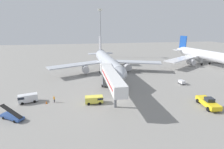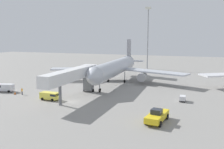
{
  "view_description": "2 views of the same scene",
  "coord_description": "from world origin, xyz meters",
  "px_view_note": "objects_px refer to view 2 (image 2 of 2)",
  "views": [
    {
      "loc": [
        -8.51,
        -41.89,
        19.72
      ],
      "look_at": [
        1.4,
        13.59,
        3.52
      ],
      "focal_mm": 27.77,
      "sensor_mm": 36.0,
      "label": 1
    },
    {
      "loc": [
        29.61,
        -52.15,
        15.72
      ],
      "look_at": [
        4.69,
        15.74,
        4.61
      ],
      "focal_mm": 40.67,
      "sensor_mm": 36.0,
      "label": 2
    }
  ],
  "objects_px": {
    "service_van_near_center": "(50,96)",
    "baggage_cart_mid_left": "(183,98)",
    "airplane_at_gate": "(116,68)",
    "jet_bridge": "(74,76)",
    "service_van_mid_right": "(5,87)",
    "apron_light_mast": "(148,27)",
    "pushback_tug": "(157,116)",
    "safety_cone_alpha": "(15,93)",
    "ground_crew_worker_foreground": "(22,91)"
  },
  "relations": [
    {
      "from": "jet_bridge",
      "to": "pushback_tug",
      "type": "relative_size",
      "value": 3.15
    },
    {
      "from": "airplane_at_gate",
      "to": "jet_bridge",
      "type": "distance_m",
      "value": 24.34
    },
    {
      "from": "airplane_at_gate",
      "to": "service_van_near_center",
      "type": "distance_m",
      "value": 28.92
    },
    {
      "from": "airplane_at_gate",
      "to": "jet_bridge",
      "type": "relative_size",
      "value": 2.05
    },
    {
      "from": "ground_crew_worker_foreground",
      "to": "service_van_near_center",
      "type": "bearing_deg",
      "value": -12.79
    },
    {
      "from": "pushback_tug",
      "to": "service_van_mid_right",
      "type": "bearing_deg",
      "value": 166.76
    },
    {
      "from": "service_van_mid_right",
      "to": "apron_light_mast",
      "type": "distance_m",
      "value": 71.95
    },
    {
      "from": "pushback_tug",
      "to": "apron_light_mast",
      "type": "distance_m",
      "value": 79.15
    },
    {
      "from": "baggage_cart_mid_left",
      "to": "ground_crew_worker_foreground",
      "type": "bearing_deg",
      "value": -169.78
    },
    {
      "from": "safety_cone_alpha",
      "to": "apron_light_mast",
      "type": "height_order",
      "value": "apron_light_mast"
    },
    {
      "from": "service_van_mid_right",
      "to": "safety_cone_alpha",
      "type": "height_order",
      "value": "service_van_mid_right"
    },
    {
      "from": "safety_cone_alpha",
      "to": "pushback_tug",
      "type": "bearing_deg",
      "value": -12.57
    },
    {
      "from": "airplane_at_gate",
      "to": "safety_cone_alpha",
      "type": "height_order",
      "value": "airplane_at_gate"
    },
    {
      "from": "pushback_tug",
      "to": "safety_cone_alpha",
      "type": "bearing_deg",
      "value": 167.43
    },
    {
      "from": "service_van_mid_right",
      "to": "apron_light_mast",
      "type": "bearing_deg",
      "value": 67.36
    },
    {
      "from": "service_van_mid_right",
      "to": "ground_crew_worker_foreground",
      "type": "height_order",
      "value": "service_van_mid_right"
    },
    {
      "from": "jet_bridge",
      "to": "pushback_tug",
      "type": "xyz_separation_m",
      "value": [
        22.8,
        -10.52,
        -4.69
      ]
    },
    {
      "from": "pushback_tug",
      "to": "baggage_cart_mid_left",
      "type": "bearing_deg",
      "value": 79.38
    },
    {
      "from": "airplane_at_gate",
      "to": "service_van_near_center",
      "type": "relative_size",
      "value": 10.4
    },
    {
      "from": "service_van_mid_right",
      "to": "ground_crew_worker_foreground",
      "type": "xyz_separation_m",
      "value": [
        6.88,
        -1.15,
        -0.29
      ]
    },
    {
      "from": "pushback_tug",
      "to": "baggage_cart_mid_left",
      "type": "relative_size",
      "value": 3.17
    },
    {
      "from": "baggage_cart_mid_left",
      "to": "apron_light_mast",
      "type": "relative_size",
      "value": 0.08
    },
    {
      "from": "baggage_cart_mid_left",
      "to": "apron_light_mast",
      "type": "xyz_separation_m",
      "value": [
        -21.35,
        57.91,
        18.93
      ]
    },
    {
      "from": "airplane_at_gate",
      "to": "ground_crew_worker_foreground",
      "type": "relative_size",
      "value": 26.11
    },
    {
      "from": "service_van_mid_right",
      "to": "safety_cone_alpha",
      "type": "bearing_deg",
      "value": -18.47
    },
    {
      "from": "service_van_mid_right",
      "to": "service_van_near_center",
      "type": "bearing_deg",
      "value": -11.49
    },
    {
      "from": "jet_bridge",
      "to": "baggage_cart_mid_left",
      "type": "distance_m",
      "value": 27.2
    },
    {
      "from": "airplane_at_gate",
      "to": "baggage_cart_mid_left",
      "type": "distance_m",
      "value": 29.67
    },
    {
      "from": "airplane_at_gate",
      "to": "service_van_mid_right",
      "type": "bearing_deg",
      "value": -135.79
    },
    {
      "from": "airplane_at_gate",
      "to": "apron_light_mast",
      "type": "distance_m",
      "value": 42.69
    },
    {
      "from": "airplane_at_gate",
      "to": "pushback_tug",
      "type": "height_order",
      "value": "airplane_at_gate"
    },
    {
      "from": "service_van_near_center",
      "to": "baggage_cart_mid_left",
      "type": "height_order",
      "value": "service_van_near_center"
    },
    {
      "from": "baggage_cart_mid_left",
      "to": "service_van_mid_right",
      "type": "bearing_deg",
      "value": -172.56
    },
    {
      "from": "pushback_tug",
      "to": "service_van_mid_right",
      "type": "distance_m",
      "value": 46.18
    },
    {
      "from": "jet_bridge",
      "to": "apron_light_mast",
      "type": "distance_m",
      "value": 65.88
    },
    {
      "from": "airplane_at_gate",
      "to": "service_van_near_center",
      "type": "xyz_separation_m",
      "value": [
        -7.47,
        -27.65,
        -3.97
      ]
    },
    {
      "from": "ground_crew_worker_foreground",
      "to": "safety_cone_alpha",
      "type": "relative_size",
      "value": 2.48
    },
    {
      "from": "service_van_near_center",
      "to": "safety_cone_alpha",
      "type": "relative_size",
      "value": 6.22
    },
    {
      "from": "jet_bridge",
      "to": "service_van_near_center",
      "type": "xyz_separation_m",
      "value": [
        -4.83,
        -3.47,
        -4.75
      ]
    },
    {
      "from": "service_van_near_center",
      "to": "baggage_cart_mid_left",
      "type": "relative_size",
      "value": 1.97
    },
    {
      "from": "service_van_mid_right",
      "to": "service_van_near_center",
      "type": "height_order",
      "value": "service_van_mid_right"
    },
    {
      "from": "baggage_cart_mid_left",
      "to": "jet_bridge",
      "type": "bearing_deg",
      "value": -166.28
    },
    {
      "from": "safety_cone_alpha",
      "to": "airplane_at_gate",
      "type": "bearing_deg",
      "value": 52.4
    },
    {
      "from": "safety_cone_alpha",
      "to": "jet_bridge",
      "type": "bearing_deg",
      "value": 5.31
    },
    {
      "from": "ground_crew_worker_foreground",
      "to": "apron_light_mast",
      "type": "relative_size",
      "value": 0.06
    },
    {
      "from": "airplane_at_gate",
      "to": "ground_crew_worker_foreground",
      "type": "distance_m",
      "value": 31.26
    },
    {
      "from": "safety_cone_alpha",
      "to": "apron_light_mast",
      "type": "relative_size",
      "value": 0.03
    },
    {
      "from": "service_van_mid_right",
      "to": "baggage_cart_mid_left",
      "type": "distance_m",
      "value": 48.53
    },
    {
      "from": "service_van_near_center",
      "to": "safety_cone_alpha",
      "type": "bearing_deg",
      "value": 171.41
    },
    {
      "from": "pushback_tug",
      "to": "safety_cone_alpha",
      "type": "height_order",
      "value": "pushback_tug"
    }
  ]
}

